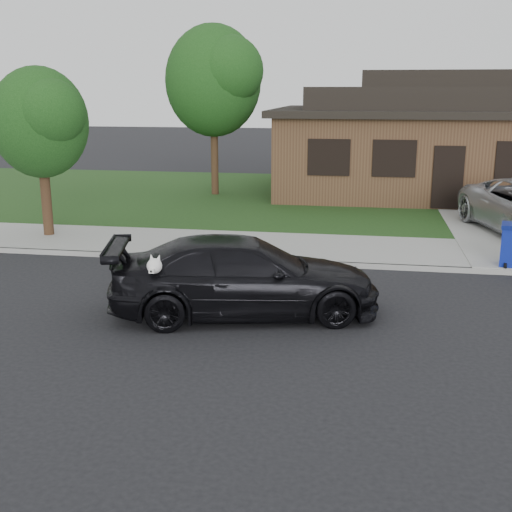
# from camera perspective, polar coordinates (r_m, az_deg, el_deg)

# --- Properties ---
(ground) EXTENTS (120.00, 120.00, 0.00)m
(ground) POSITION_cam_1_polar(r_m,az_deg,el_deg) (12.04, 3.25, -5.25)
(ground) COLOR black
(ground) RESTS_ON ground
(sidewalk) EXTENTS (60.00, 3.00, 0.12)m
(sidewalk) POSITION_cam_1_polar(r_m,az_deg,el_deg) (16.80, 5.16, 0.67)
(sidewalk) COLOR gray
(sidewalk) RESTS_ON ground
(curb) EXTENTS (60.00, 0.12, 0.12)m
(curb) POSITION_cam_1_polar(r_m,az_deg,el_deg) (15.35, 4.71, -0.66)
(curb) COLOR gray
(curb) RESTS_ON ground
(lawn) EXTENTS (60.00, 13.00, 0.13)m
(lawn) POSITION_cam_1_polar(r_m,az_deg,el_deg) (24.63, 6.65, 5.08)
(lawn) COLOR #193814
(lawn) RESTS_ON ground
(sedan) EXTENTS (5.31, 3.12, 1.44)m
(sedan) POSITION_cam_1_polar(r_m,az_deg,el_deg) (11.88, -1.06, -1.84)
(sedan) COLOR black
(sedan) RESTS_ON ground
(house) EXTENTS (12.60, 8.60, 4.65)m
(house) POSITION_cam_1_polar(r_m,az_deg,el_deg) (26.48, 15.82, 9.81)
(house) COLOR #422B1C
(house) RESTS_ON ground
(tree_0) EXTENTS (3.78, 3.60, 6.34)m
(tree_0) POSITION_cam_1_polar(r_m,az_deg,el_deg) (24.78, -3.50, 15.46)
(tree_0) COLOR #332114
(tree_0) RESTS_ON ground
(tree_2) EXTENTS (2.73, 2.60, 4.59)m
(tree_2) POSITION_cam_1_polar(r_m,az_deg,el_deg) (18.51, -18.47, 11.32)
(tree_2) COLOR #332114
(tree_2) RESTS_ON ground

